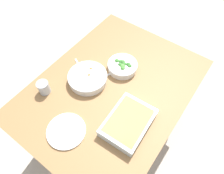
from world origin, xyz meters
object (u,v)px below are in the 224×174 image
(baking_dish, at_px, (128,122))
(drink_cup, at_px, (44,88))
(broccoli_bowl, at_px, (122,66))
(stew_bowl, at_px, (88,78))
(spoon_by_stew, at_px, (82,70))
(side_plate, at_px, (66,131))
(spoon_by_broccoli, at_px, (109,74))

(baking_dish, xyz_separation_m, drink_cup, (-0.12, 0.55, 0.00))
(broccoli_bowl, xyz_separation_m, drink_cup, (-0.44, 0.29, 0.01))
(baking_dish, relative_size, drink_cup, 3.65)
(stew_bowl, bearing_deg, baking_dish, -105.42)
(stew_bowl, distance_m, spoon_by_stew, 0.10)
(baking_dish, bearing_deg, side_plate, 132.64)
(stew_bowl, relative_size, side_plate, 1.16)
(drink_cup, distance_m, spoon_by_stew, 0.28)
(broccoli_bowl, xyz_separation_m, spoon_by_stew, (-0.17, 0.21, -0.03))
(drink_cup, relative_size, side_plate, 0.39)
(side_plate, distance_m, spoon_by_stew, 0.44)
(drink_cup, relative_size, spoon_by_stew, 0.51)
(broccoli_bowl, bearing_deg, spoon_by_stew, 128.79)
(side_plate, bearing_deg, spoon_by_broccoli, 5.86)
(stew_bowl, height_order, spoon_by_stew, stew_bowl)
(drink_cup, height_order, spoon_by_stew, drink_cup)
(broccoli_bowl, distance_m, spoon_by_broccoli, 0.11)
(spoon_by_broccoli, bearing_deg, stew_bowl, 145.83)
(spoon_by_broccoli, bearing_deg, baking_dish, -126.52)
(drink_cup, bearing_deg, side_plate, -112.08)
(broccoli_bowl, xyz_separation_m, side_plate, (-0.56, -0.00, -0.02))
(side_plate, height_order, spoon_by_broccoli, side_plate)
(stew_bowl, relative_size, drink_cup, 3.00)
(baking_dish, distance_m, spoon_by_broccoli, 0.38)
(stew_bowl, distance_m, spoon_by_broccoli, 0.15)
(spoon_by_stew, bearing_deg, baking_dish, -107.33)
(side_plate, xyz_separation_m, spoon_by_broccoli, (0.46, 0.05, -0.00))
(broccoli_bowl, relative_size, spoon_by_stew, 1.22)
(baking_dish, bearing_deg, spoon_by_stew, 72.67)
(spoon_by_stew, distance_m, spoon_by_broccoli, 0.19)
(baking_dish, height_order, drink_cup, drink_cup)
(broccoli_bowl, relative_size, baking_dish, 0.65)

